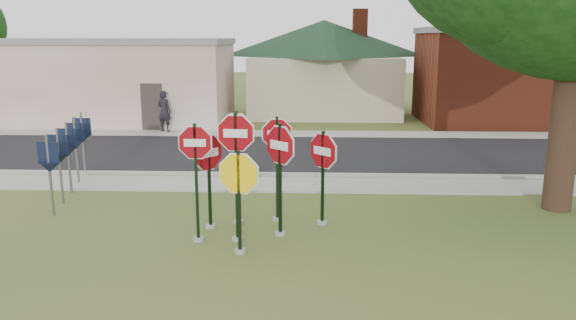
{
  "coord_description": "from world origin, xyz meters",
  "views": [
    {
      "loc": [
        1.25,
        -10.37,
        4.26
      ],
      "look_at": [
        0.76,
        2.0,
        1.54
      ],
      "focal_mm": 35.0,
      "sensor_mm": 36.0,
      "label": 1
    }
  ],
  "objects_px": {
    "stop_sign_center": "(236,157)",
    "stop_sign_yellow": "(239,189)",
    "stop_sign_left": "(196,167)",
    "pedestrian": "(164,111)"
  },
  "relations": [
    {
      "from": "stop_sign_center",
      "to": "stop_sign_yellow",
      "type": "height_order",
      "value": "stop_sign_center"
    },
    {
      "from": "stop_sign_left",
      "to": "stop_sign_yellow",
      "type": "bearing_deg",
      "value": -33.48
    },
    {
      "from": "stop_sign_center",
      "to": "pedestrian",
      "type": "xyz_separation_m",
      "value": [
        -5.05,
        13.63,
        -0.83
      ]
    },
    {
      "from": "pedestrian",
      "to": "stop_sign_center",
      "type": "bearing_deg",
      "value": 131.64
    },
    {
      "from": "stop_sign_center",
      "to": "stop_sign_left",
      "type": "height_order",
      "value": "stop_sign_center"
    },
    {
      "from": "stop_sign_center",
      "to": "pedestrian",
      "type": "height_order",
      "value": "stop_sign_center"
    },
    {
      "from": "stop_sign_yellow",
      "to": "stop_sign_left",
      "type": "xyz_separation_m",
      "value": [
        -0.97,
        0.64,
        0.28
      ]
    },
    {
      "from": "stop_sign_yellow",
      "to": "stop_sign_left",
      "type": "bearing_deg",
      "value": 146.52
    },
    {
      "from": "stop_sign_yellow",
      "to": "stop_sign_left",
      "type": "relative_size",
      "value": 0.84
    },
    {
      "from": "stop_sign_center",
      "to": "pedestrian",
      "type": "bearing_deg",
      "value": 110.32
    }
  ]
}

